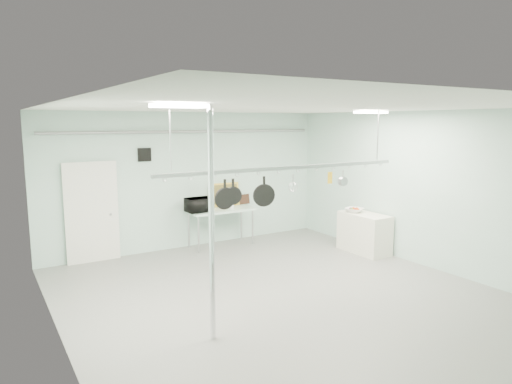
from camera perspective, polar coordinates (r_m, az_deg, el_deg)
floor at (r=7.93m, az=4.00°, el=-13.25°), size 8.00×8.00×0.00m
ceiling at (r=7.36m, az=4.27°, el=10.45°), size 7.00×8.00×0.02m
back_wall at (r=10.93m, az=-8.19°, el=1.46°), size 7.00×0.02×3.20m
right_wall at (r=9.91m, az=20.73°, el=0.24°), size 0.02×8.00×3.20m
door at (r=10.28m, az=-19.85°, el=-2.53°), size 1.10×0.10×2.20m
wall_vent at (r=10.46m, az=-13.77°, el=4.56°), size 0.30×0.04×0.30m
conduit_pipe at (r=10.76m, az=-8.13°, el=7.50°), size 6.60×0.07×0.07m
chrome_pole at (r=6.12m, az=-5.57°, el=-4.22°), size 0.08×0.08×3.20m
prep_table at (r=10.96m, az=-4.41°, el=-2.52°), size 1.60×0.70×0.91m
side_cabinet at (r=10.78m, az=13.37°, el=-5.01°), size 0.60×1.20×0.90m
pot_rack at (r=7.75m, az=4.09°, el=3.26°), size 4.80×0.06×1.00m
light_panel_left at (r=5.58m, az=-9.58°, el=10.60°), size 0.65×0.30×0.05m
light_panel_right at (r=9.39m, az=14.17°, el=9.65°), size 0.65×0.30×0.05m
microwave at (r=10.64m, az=-7.13°, el=-1.60°), size 0.60×0.42×0.33m
coffee_canister at (r=10.99m, az=-3.08°, el=-1.58°), size 0.16×0.16×0.19m
painting_large at (r=11.28m, az=-3.94°, el=-0.32°), size 0.78×0.15×0.58m
painting_small at (r=11.57m, az=-1.51°, el=-0.90°), size 0.30×0.09×0.25m
fruit_bowl at (r=10.78m, az=12.18°, el=-2.24°), size 0.55×0.55×0.10m
skillet_left at (r=7.16m, az=-3.91°, el=-0.22°), size 0.35×0.07×0.46m
skillet_mid at (r=7.22m, az=-2.88°, el=0.13°), size 0.30×0.11×0.40m
skillet_right at (r=7.53m, az=1.01°, el=0.07°), size 0.38×0.16×0.50m
whisk at (r=7.84m, az=4.65°, el=1.14°), size 0.20×0.20×0.30m
grater at (r=8.35m, az=9.23°, el=1.77°), size 0.10×0.03×0.23m
saucepan at (r=8.56m, az=10.81°, el=1.71°), size 0.17×0.09×0.28m
fruit_cluster at (r=10.78m, az=12.18°, el=-2.03°), size 0.24×0.24×0.09m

